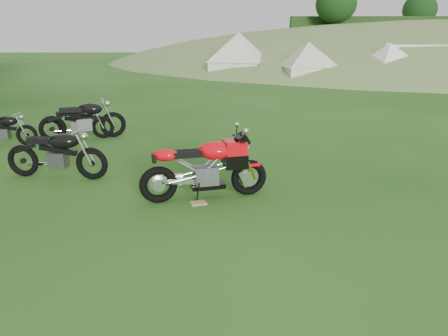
# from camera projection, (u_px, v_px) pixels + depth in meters

# --- Properties ---
(ground) EXTENTS (120.00, 120.00, 0.00)m
(ground) POSITION_uv_depth(u_px,v_px,m) (225.00, 207.00, 6.87)
(ground) COLOR #1C5011
(ground) RESTS_ON ground
(sport_motorcycle) EXTENTS (2.08, 1.02, 1.21)m
(sport_motorcycle) POSITION_uv_depth(u_px,v_px,m) (204.00, 163.00, 7.05)
(sport_motorcycle) COLOR red
(sport_motorcycle) RESTS_ON ground
(plywood_board) EXTENTS (0.30, 0.27, 0.02)m
(plywood_board) POSITION_uv_depth(u_px,v_px,m) (198.00, 203.00, 7.00)
(plywood_board) COLOR tan
(plywood_board) RESTS_ON ground
(vintage_moto_a) EXTENTS (1.63, 0.41, 0.86)m
(vintage_moto_a) POSITION_uv_depth(u_px,v_px,m) (2.00, 129.00, 10.48)
(vintage_moto_a) COLOR black
(vintage_moto_a) RESTS_ON ground
(vintage_moto_b) EXTENTS (1.95, 0.67, 1.01)m
(vintage_moto_b) POSITION_uv_depth(u_px,v_px,m) (56.00, 152.00, 8.10)
(vintage_moto_b) COLOR black
(vintage_moto_b) RESTS_ON ground
(vintage_moto_c) EXTENTS (1.83, 0.76, 0.94)m
(vintage_moto_c) POSITION_uv_depth(u_px,v_px,m) (77.00, 121.00, 11.14)
(vintage_moto_c) COLOR black
(vintage_moto_c) RESTS_ON ground
(vintage_moto_d) EXTENTS (2.10, 1.22, 1.09)m
(vintage_moto_d) POSITION_uv_depth(u_px,v_px,m) (83.00, 119.00, 11.09)
(vintage_moto_d) COLOR black
(vintage_moto_d) RESTS_ON ground
(tent_left) EXTENTS (3.86, 3.86, 2.69)m
(tent_left) POSITION_uv_depth(u_px,v_px,m) (239.00, 55.00, 27.62)
(tent_left) COLOR silver
(tent_left) RESTS_ON ground
(tent_mid) EXTENTS (3.10, 3.10, 2.35)m
(tent_mid) POSITION_uv_depth(u_px,v_px,m) (308.00, 60.00, 24.86)
(tent_mid) COLOR beige
(tent_mid) RESTS_ON ground
(tent_right) EXTENTS (3.37, 3.37, 2.31)m
(tent_right) POSITION_uv_depth(u_px,v_px,m) (389.00, 61.00, 24.45)
(tent_right) COLOR white
(tent_right) RESTS_ON ground
(caravan) EXTENTS (4.70, 2.80, 2.06)m
(caravan) POSITION_uv_depth(u_px,v_px,m) (417.00, 61.00, 26.24)
(caravan) COLOR white
(caravan) RESTS_ON ground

